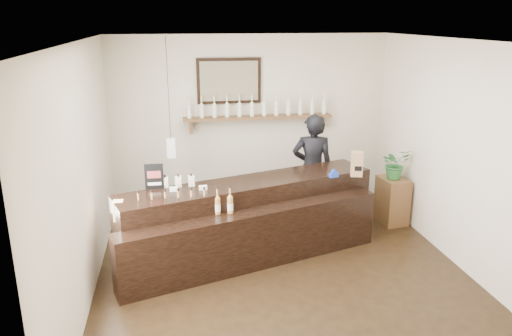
% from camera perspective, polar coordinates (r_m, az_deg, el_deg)
% --- Properties ---
extents(ground, '(5.00, 5.00, 0.00)m').
position_cam_1_polar(ground, '(6.36, 3.04, -11.81)').
color(ground, black).
rests_on(ground, ground).
extents(room_shell, '(5.00, 5.00, 5.00)m').
position_cam_1_polar(room_shell, '(5.74, 3.30, 3.28)').
color(room_shell, beige).
rests_on(room_shell, ground).
extents(back_wall_decor, '(2.66, 0.96, 1.69)m').
position_cam_1_polar(back_wall_decor, '(7.99, -1.54, 7.56)').
color(back_wall_decor, brown).
rests_on(back_wall_decor, ground).
extents(counter, '(3.54, 1.98, 1.15)m').
position_cam_1_polar(counter, '(6.61, -0.64, -6.18)').
color(counter, black).
rests_on(counter, ground).
extents(promo_sign, '(0.23, 0.03, 0.32)m').
position_cam_1_polar(promo_sign, '(6.34, -11.57, -0.96)').
color(promo_sign, black).
rests_on(promo_sign, counter).
extents(paper_bag, '(0.18, 0.15, 0.34)m').
position_cam_1_polar(paper_bag, '(6.85, 11.45, 0.46)').
color(paper_bag, '#9E704C').
rests_on(paper_bag, counter).
extents(tape_dispenser, '(0.14, 0.08, 0.11)m').
position_cam_1_polar(tape_dispenser, '(6.78, 8.88, -0.71)').
color(tape_dispenser, '#193BB4').
rests_on(tape_dispenser, counter).
extents(side_cabinet, '(0.40, 0.52, 0.71)m').
position_cam_1_polar(side_cabinet, '(7.93, 15.28, -3.59)').
color(side_cabinet, brown).
rests_on(side_cabinet, ground).
extents(potted_plant, '(0.48, 0.44, 0.46)m').
position_cam_1_polar(potted_plant, '(7.75, 15.62, 0.48)').
color(potted_plant, '#2C6F33').
rests_on(potted_plant, side_cabinet).
extents(shopkeeper, '(0.77, 0.58, 1.91)m').
position_cam_1_polar(shopkeeper, '(7.57, 6.47, 0.71)').
color(shopkeeper, black).
rests_on(shopkeeper, ground).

